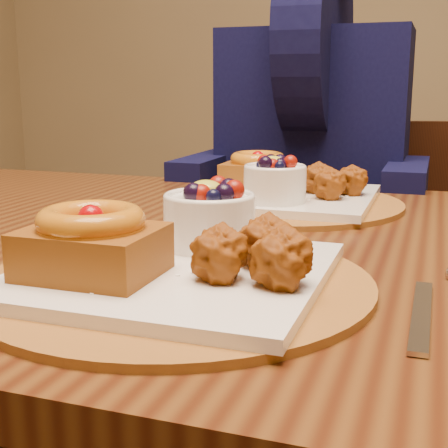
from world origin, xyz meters
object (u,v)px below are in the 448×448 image
(chair_far, at_px, (393,292))
(place_setting_near, at_px, (174,256))
(diner, at_px, (314,116))
(dining_table, at_px, (242,293))
(place_setting_far, at_px, (281,190))

(chair_far, bearing_deg, place_setting_near, -111.23)
(place_setting_near, xyz_separation_m, diner, (-0.03, 0.87, 0.09))
(dining_table, height_order, chair_far, chair_far)
(dining_table, xyz_separation_m, diner, (-0.04, 0.66, 0.20))
(dining_table, bearing_deg, diner, 93.25)
(dining_table, height_order, diner, diner)
(place_setting_near, xyz_separation_m, place_setting_far, (0.00, 0.43, -0.00))
(place_setting_near, relative_size, diner, 0.46)
(place_setting_far, bearing_deg, place_setting_near, -90.07)
(place_setting_near, relative_size, chair_far, 0.44)
(place_setting_near, height_order, diner, diner)
(diner, bearing_deg, place_setting_far, -106.57)
(place_setting_near, height_order, place_setting_far, place_setting_near)
(place_setting_far, height_order, diner, diner)
(place_setting_near, bearing_deg, dining_table, 89.05)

